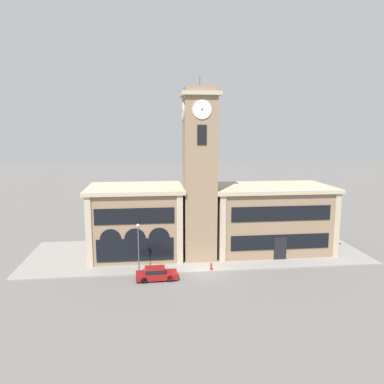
{
  "coord_description": "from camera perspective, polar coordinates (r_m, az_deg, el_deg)",
  "views": [
    {
      "loc": [
        -6.02,
        -38.7,
        15.31
      ],
      "look_at": [
        -1.11,
        2.92,
        8.54
      ],
      "focal_mm": 35.0,
      "sensor_mm": 36.0,
      "label": 1
    }
  ],
  "objects": [
    {
      "name": "town_hall_right_wing",
      "position": [
        49.68,
        11.71,
        -3.87
      ],
      "size": [
        15.42,
        9.27,
        8.47
      ],
      "color": "#897056",
      "rests_on": "ground_plane"
    },
    {
      "name": "town_hall_left_wing",
      "position": [
        47.18,
        -8.53,
        -4.35
      ],
      "size": [
        11.64,
        9.27,
        8.67
      ],
      "color": "#897056",
      "rests_on": "ground_plane"
    },
    {
      "name": "parked_car_near",
      "position": [
        40.09,
        -5.5,
        -12.24
      ],
      "size": [
        4.36,
        1.87,
        1.34
      ],
      "rotation": [
        0.0,
        0.0,
        0.03
      ],
      "color": "maroon",
      "rests_on": "ground_plane"
    },
    {
      "name": "fire_hydrant",
      "position": [
        42.22,
        2.94,
        -11.27
      ],
      "size": [
        0.22,
        0.22,
        0.87
      ],
      "color": "red",
      "rests_on": "sidewalk_kerb"
    },
    {
      "name": "sidewalk_kerb",
      "position": [
        48.3,
        0.78,
        -9.21
      ],
      "size": [
        41.78,
        13.49,
        0.15
      ],
      "color": "gray",
      "rests_on": "ground_plane"
    },
    {
      "name": "clock_tower",
      "position": [
        44.18,
        1.14,
        2.58
      ],
      "size": [
        4.43,
        4.43,
        21.54
      ],
      "color": "#897056",
      "rests_on": "ground_plane"
    },
    {
      "name": "ground_plane",
      "position": [
        42.05,
        2.01,
        -12.19
      ],
      "size": [
        300.0,
        300.0,
        0.0
      ],
      "primitive_type": "plane",
      "color": "#605E5B"
    },
    {
      "name": "street_lamp",
      "position": [
        40.89,
        -8.18,
        -7.34
      ],
      "size": [
        0.36,
        0.36,
        5.45
      ],
      "color": "#4C4C51",
      "rests_on": "sidewalk_kerb"
    }
  ]
}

